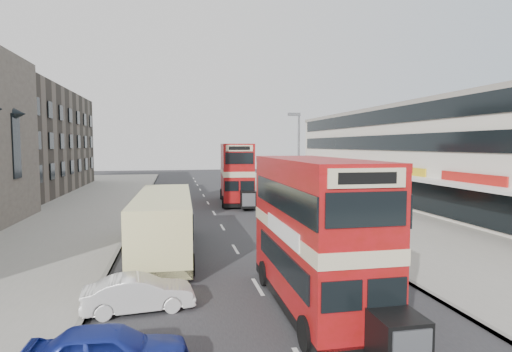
{
  "coord_description": "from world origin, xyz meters",
  "views": [
    {
      "loc": [
        -3.17,
        -13.56,
        5.6
      ],
      "look_at": [
        0.75,
        6.12,
        4.08
      ],
      "focal_mm": 28.93,
      "sensor_mm": 36.0,
      "label": 1
    }
  ],
  "objects": [
    {
      "name": "pedestrian_near",
      "position": [
        8.38,
        12.24,
        1.06
      ],
      "size": [
        0.71,
        0.51,
        1.82
      ],
      "primitive_type": "imported",
      "rotation": [
        0.0,
        0.0,
        3.22
      ],
      "color": "gray",
      "rests_on": "pavement_right"
    },
    {
      "name": "cyclist",
      "position": [
        4.27,
        17.01,
        0.76
      ],
      "size": [
        0.72,
        1.85,
        2.24
      ],
      "rotation": [
        0.0,
        0.0,
        -0.04
      ],
      "color": "gray",
      "rests_on": "ground"
    },
    {
      "name": "street_lamp",
      "position": [
        6.52,
        18.0,
        4.78
      ],
      "size": [
        1.0,
        0.2,
        8.12
      ],
      "color": "slate",
      "rests_on": "ground"
    },
    {
      "name": "coach",
      "position": [
        -3.73,
        8.0,
        1.68
      ],
      "size": [
        2.98,
        10.78,
        2.84
      ],
      "rotation": [
        0.0,
        0.0,
        -0.02
      ],
      "color": "black",
      "rests_on": "ground"
    },
    {
      "name": "car_left_front",
      "position": [
        -4.39,
        0.5,
        0.6
      ],
      "size": [
        3.77,
        1.64,
        1.21
      ],
      "primitive_type": "imported",
      "rotation": [
        0.0,
        0.0,
        1.67
      ],
      "color": "white",
      "rests_on": "ground"
    },
    {
      "name": "kerb_left",
      "position": [
        -6.1,
        20.0,
        0.07
      ],
      "size": [
        0.2,
        90.0,
        0.16
      ],
      "primitive_type": "cube",
      "color": "gray",
      "rests_on": "ground"
    },
    {
      "name": "car_right_b",
      "position": [
        5.41,
        22.22,
        0.54
      ],
      "size": [
        4.06,
        2.24,
        1.07
      ],
      "primitive_type": "imported",
      "rotation": [
        0.0,
        0.0,
        -1.69
      ],
      "color": "red",
      "rests_on": "ground"
    },
    {
      "name": "car_left_near",
      "position": [
        -4.79,
        -3.54,
        0.65
      ],
      "size": [
        3.88,
        1.67,
        1.3
      ],
      "primitive_type": "imported",
      "rotation": [
        0.0,
        0.0,
        1.54
      ],
      "color": "navy",
      "rests_on": "ground"
    },
    {
      "name": "bus_main",
      "position": [
        1.49,
        -0.38,
        2.61
      ],
      "size": [
        2.51,
        9.02,
        4.96
      ],
      "rotation": [
        0.0,
        0.0,
        3.14
      ],
      "color": "black",
      "rests_on": "ground"
    },
    {
      "name": "pavement_left",
      "position": [
        -12.0,
        20.0,
        0.07
      ],
      "size": [
        12.0,
        90.0,
        0.15
      ],
      "primitive_type": "cube",
      "color": "gray",
      "rests_on": "ground"
    },
    {
      "name": "brick_terrace",
      "position": [
        -22.0,
        38.0,
        6.0
      ],
      "size": [
        14.0,
        28.0,
        12.0
      ],
      "primitive_type": "cube",
      "color": "#66594C",
      "rests_on": "ground"
    },
    {
      "name": "pavement_right",
      "position": [
        12.0,
        20.0,
        0.07
      ],
      "size": [
        12.0,
        90.0,
        0.15
      ],
      "primitive_type": "cube",
      "color": "gray",
      "rests_on": "ground"
    },
    {
      "name": "commercial_row",
      "position": [
        19.95,
        22.0,
        4.7
      ],
      "size": [
        9.9,
        46.2,
        9.3
      ],
      "color": "beige",
      "rests_on": "ground"
    },
    {
      "name": "bus_second",
      "position": [
        2.71,
        25.55,
        2.9
      ],
      "size": [
        3.47,
        10.19,
        5.51
      ],
      "rotation": [
        0.0,
        0.0,
        3.06
      ],
      "color": "black",
      "rests_on": "ground"
    },
    {
      "name": "ground",
      "position": [
        0.0,
        0.0,
        0.0
      ],
      "size": [
        160.0,
        160.0,
        0.0
      ],
      "primitive_type": "plane",
      "color": "#28282B",
      "rests_on": "ground"
    },
    {
      "name": "road_surface",
      "position": [
        0.0,
        20.0,
        0.01
      ],
      "size": [
        12.0,
        90.0,
        0.01
      ],
      "primitive_type": "cube",
      "color": "#28282B",
      "rests_on": "ground"
    },
    {
      "name": "kerb_right",
      "position": [
        6.1,
        20.0,
        0.07
      ],
      "size": [
        0.2,
        90.0,
        0.16
      ],
      "primitive_type": "cube",
      "color": "gray",
      "rests_on": "ground"
    },
    {
      "name": "car_right_a",
      "position": [
        5.18,
        14.4,
        0.59
      ],
      "size": [
        4.19,
        2.06,
        1.17
      ],
      "primitive_type": "imported",
      "rotation": [
        0.0,
        0.0,
        -1.68
      ],
      "color": "#A01E10",
      "rests_on": "ground"
    }
  ]
}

